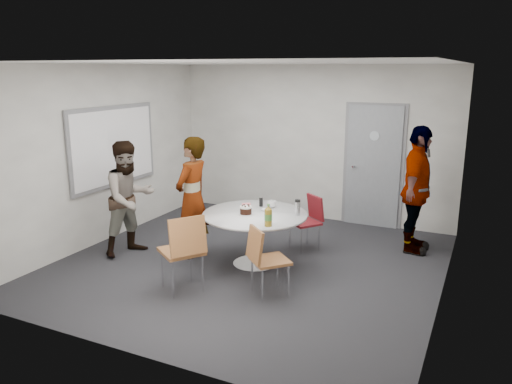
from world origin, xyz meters
The scene contains 15 objects.
floor centered at (0.00, 0.00, 0.00)m, with size 5.00×5.00×0.00m, color black.
ceiling centered at (0.00, 0.00, 2.70)m, with size 5.00×5.00×0.00m, color silver.
wall_back centered at (0.00, 2.50, 1.35)m, with size 5.00×5.00×0.00m, color #B0AEA7.
wall_left centered at (-2.50, 0.00, 1.35)m, with size 5.00×5.00×0.00m, color #B0AEA7.
wall_right centered at (2.50, 0.00, 1.35)m, with size 5.00×5.00×0.00m, color #B0AEA7.
wall_front centered at (0.00, -2.50, 1.35)m, with size 5.00×5.00×0.00m, color #B0AEA7.
door centered at (1.10, 2.48, 1.03)m, with size 1.02×0.17×2.12m.
whiteboard centered at (-2.46, 0.20, 1.45)m, with size 0.04×1.90×1.25m.
table centered at (0.09, -0.01, 0.63)m, with size 1.41×1.41×1.02m.
chair_near_left centered at (-0.29, -1.16, 0.60)m, with size 0.67×0.66×0.98m.
chair_near_right centered at (0.59, -0.84, 0.52)m, with size 0.59×0.59×0.85m.
chair_far centered at (0.53, 0.92, 0.49)m, with size 0.55×0.56×0.81m.
person_main centered at (-0.88, -0.05, 0.86)m, with size 0.63×0.41×1.73m, color #A5C6EA.
person_left centered at (-1.74, -0.36, 0.83)m, with size 0.80×0.63×1.65m, color white.
person_right centered at (1.95, 1.48, 0.93)m, with size 1.09×0.45×1.86m, color black.
Camera 1 is at (2.86, -5.81, 2.64)m, focal length 35.00 mm.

